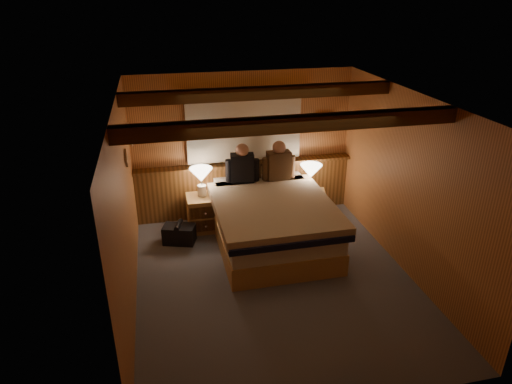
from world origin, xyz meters
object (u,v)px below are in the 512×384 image
object	(u,v)px
nightstand_right	(311,206)
person_left	(242,166)
lamp_left	(201,177)
lamp_right	(311,173)
person_right	(279,163)
nightstand_left	(204,213)
duffel_bag	(179,234)
bed	(272,222)

from	to	relation	value
nightstand_right	person_left	world-z (taller)	person_left
lamp_left	lamp_right	xyz separation A→B (m)	(1.77, -0.06, -0.07)
lamp_right	person_right	world-z (taller)	person_right
nightstand_left	lamp_left	distance (m)	0.61
nightstand_left	duffel_bag	bearing A→B (deg)	-140.29
nightstand_left	duffel_bag	size ratio (longest dim) A/B	1.07
lamp_left	duffel_bag	bearing A→B (deg)	-136.20
lamp_right	person_left	world-z (taller)	person_left
nightstand_left	nightstand_right	bearing A→B (deg)	-1.99
person_left	duffel_bag	world-z (taller)	person_left
lamp_left	lamp_right	size ratio (longest dim) A/B	1.00
person_right	person_left	bearing A→B (deg)	175.44
lamp_left	nightstand_right	bearing A→B (deg)	-3.48
bed	duffel_bag	xyz separation A→B (m)	(-1.36, 0.37, -0.24)
lamp_right	duffel_bag	world-z (taller)	lamp_right
nightstand_left	person_left	xyz separation A→B (m)	(0.65, 0.09, 0.71)
bed	person_right	bearing A→B (deg)	68.37
bed	person_right	size ratio (longest dim) A/B	3.29
nightstand_left	lamp_right	world-z (taller)	lamp_right
person_left	duffel_bag	bearing A→B (deg)	-150.00
nightstand_right	lamp_left	size ratio (longest dim) A/B	1.14
bed	person_right	distance (m)	1.04
lamp_left	duffel_bag	size ratio (longest dim) A/B	0.87
bed	nightstand_left	size ratio (longest dim) A/B	3.85
lamp_left	lamp_right	world-z (taller)	lamp_left
nightstand_right	duffel_bag	xyz separation A→B (m)	(-2.20, -0.29, -0.10)
person_left	duffel_bag	xyz separation A→B (m)	(-1.07, -0.44, -0.85)
duffel_bag	lamp_left	bearing A→B (deg)	61.54
nightstand_left	nightstand_right	distance (m)	1.78
lamp_right	duffel_bag	bearing A→B (deg)	-171.15
lamp_right	duffel_bag	size ratio (longest dim) A/B	0.87
person_right	duffel_bag	bearing A→B (deg)	-168.09
person_left	bed	bearing A→B (deg)	-62.99
bed	lamp_left	xyz separation A→B (m)	(-0.94, 0.76, 0.51)
lamp_right	person_right	size ratio (longest dim) A/B	0.70
nightstand_right	duffel_bag	size ratio (longest dim) A/B	0.99
person_left	lamp_left	bearing A→B (deg)	-168.55
bed	lamp_right	distance (m)	1.17
bed	person_right	world-z (taller)	person_right
nightstand_right	duffel_bag	world-z (taller)	nightstand_right
person_left	nightstand_right	bearing A→B (deg)	-0.03
nightstand_left	lamp_left	xyz separation A→B (m)	(-0.01, 0.05, 0.61)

